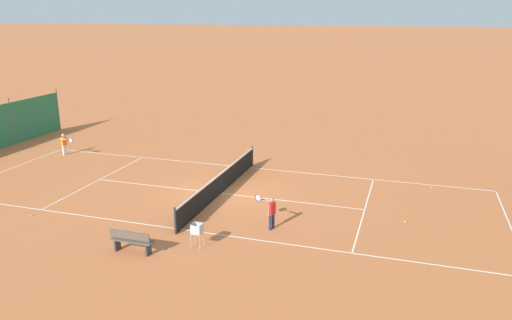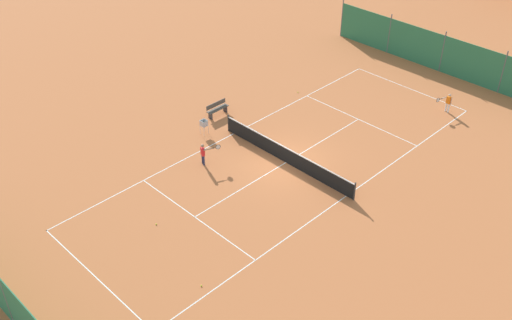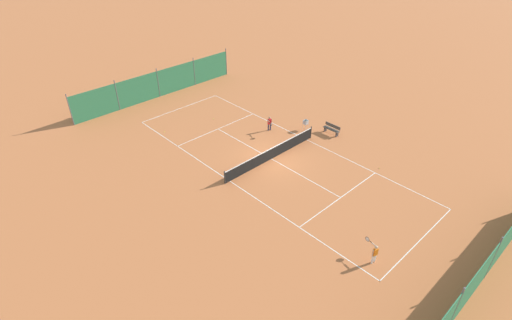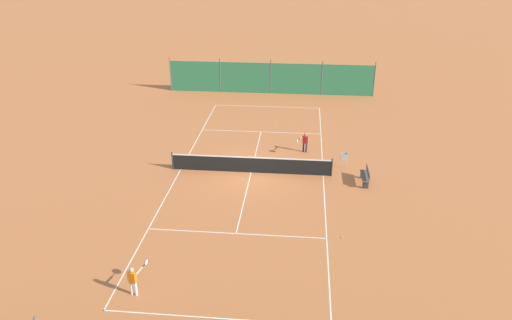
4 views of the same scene
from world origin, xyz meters
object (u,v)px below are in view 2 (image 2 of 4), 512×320
at_px(tennis_ball_near_corner, 201,286).
at_px(tennis_net, 286,155).
at_px(player_far_service, 448,102).
at_px(tennis_ball_far_corner, 156,224).
at_px(courtside_bench, 217,109).
at_px(ball_hopper, 204,124).
at_px(player_near_baseline, 204,153).
at_px(tennis_ball_alley_left, 298,92).

bearing_deg(tennis_ball_near_corner, tennis_net, 111.62).
distance_m(player_far_service, tennis_ball_near_corner, 19.99).
distance_m(player_far_service, tennis_ball_far_corner, 19.40).
bearing_deg(courtside_bench, ball_hopper, -61.97).
relative_size(player_near_baseline, tennis_ball_near_corner, 19.11).
relative_size(player_near_baseline, tennis_ball_far_corner, 19.11).
height_order(player_near_baseline, tennis_ball_alley_left, player_near_baseline).
relative_size(tennis_ball_alley_left, ball_hopper, 0.07).
distance_m(tennis_ball_near_corner, tennis_ball_alley_left, 17.52).
bearing_deg(courtside_bench, player_far_service, 46.65).
bearing_deg(player_far_service, tennis_net, -106.60).
bearing_deg(tennis_ball_alley_left, tennis_ball_near_corner, -61.40).
height_order(player_near_baseline, tennis_ball_near_corner, player_near_baseline).
height_order(tennis_net, player_near_baseline, player_near_baseline).
relative_size(tennis_ball_near_corner, ball_hopper, 0.07).
bearing_deg(tennis_net, ball_hopper, -166.98).
bearing_deg(player_near_baseline, player_far_service, 66.10).
relative_size(tennis_net, tennis_ball_far_corner, 139.09).
bearing_deg(tennis_ball_near_corner, tennis_ball_alley_left, 118.60).
distance_m(tennis_net, courtside_bench, 6.39).
height_order(tennis_net, tennis_ball_alley_left, tennis_net).
distance_m(tennis_ball_far_corner, courtside_bench, 10.37).
bearing_deg(tennis_net, player_far_service, 73.40).
height_order(tennis_ball_far_corner, tennis_ball_near_corner, same).
height_order(tennis_net, tennis_ball_far_corner, tennis_net).
bearing_deg(tennis_ball_far_corner, player_near_baseline, 114.03).
distance_m(player_far_service, courtside_bench, 13.98).
height_order(player_far_service, tennis_ball_alley_left, player_far_service).
relative_size(player_far_service, player_near_baseline, 0.98).
bearing_deg(player_far_service, courtside_bench, -133.35).
bearing_deg(player_near_baseline, tennis_ball_far_corner, -65.97).
height_order(tennis_net, player_far_service, player_far_service).
relative_size(tennis_ball_near_corner, tennis_ball_alley_left, 1.00).
distance_m(ball_hopper, courtside_bench, 2.24).
xyz_separation_m(player_far_service, tennis_ball_near_corner, (0.35, -19.98, -0.69)).
distance_m(tennis_net, player_near_baseline, 4.40).
height_order(tennis_net, tennis_ball_near_corner, tennis_net).
xyz_separation_m(tennis_ball_alley_left, ball_hopper, (-0.51, -7.53, 0.62)).
distance_m(tennis_net, tennis_ball_far_corner, 8.10).
distance_m(tennis_net, player_far_service, 11.38).
height_order(player_far_service, tennis_ball_near_corner, player_far_service).
relative_size(player_far_service, ball_hopper, 1.38).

